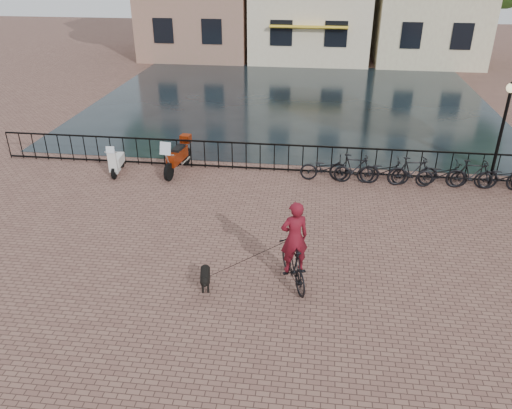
# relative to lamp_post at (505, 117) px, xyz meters

# --- Properties ---
(ground) EXTENTS (100.00, 100.00, 0.00)m
(ground) POSITION_rel_lamp_post_xyz_m (-7.20, -7.60, -2.38)
(ground) COLOR brown
(ground) RESTS_ON ground
(canal_water) EXTENTS (20.00, 20.00, 0.00)m
(canal_water) POSITION_rel_lamp_post_xyz_m (-7.20, 9.70, -2.38)
(canal_water) COLOR black
(canal_water) RESTS_ON ground
(railing) EXTENTS (20.00, 0.05, 1.02)m
(railing) POSITION_rel_lamp_post_xyz_m (-7.20, 0.40, -1.87)
(railing) COLOR black
(railing) RESTS_ON ground
(lamp_post) EXTENTS (0.30, 0.30, 3.45)m
(lamp_post) POSITION_rel_lamp_post_xyz_m (0.00, 0.00, 0.00)
(lamp_post) COLOR black
(lamp_post) RESTS_ON ground
(cyclist) EXTENTS (1.13, 1.88, 2.48)m
(cyclist) POSITION_rel_lamp_post_xyz_m (-6.12, -6.17, -1.44)
(cyclist) COLOR black
(cyclist) RESTS_ON ground
(dog) EXTENTS (0.43, 0.85, 0.55)m
(dog) POSITION_rel_lamp_post_xyz_m (-8.12, -6.65, -2.10)
(dog) COLOR black
(dog) RESTS_ON ground
(motorcycle) EXTENTS (0.76, 2.05, 1.43)m
(motorcycle) POSITION_rel_lamp_post_xyz_m (-10.56, -0.09, -1.66)
(motorcycle) COLOR maroon
(motorcycle) RESTS_ON ground
(scooter) EXTENTS (0.52, 1.35, 1.22)m
(scooter) POSITION_rel_lamp_post_xyz_m (-12.63, -0.46, -1.77)
(scooter) COLOR silver
(scooter) RESTS_ON ground
(parked_bike_0) EXTENTS (1.74, 0.66, 0.90)m
(parked_bike_0) POSITION_rel_lamp_post_xyz_m (-5.40, -0.20, -1.93)
(parked_bike_0) COLOR black
(parked_bike_0) RESTS_ON ground
(parked_bike_1) EXTENTS (1.70, 0.60, 1.00)m
(parked_bike_1) POSITION_rel_lamp_post_xyz_m (-4.45, -0.20, -1.88)
(parked_bike_1) COLOR black
(parked_bike_1) RESTS_ON ground
(parked_bike_2) EXTENTS (1.72, 0.61, 0.90)m
(parked_bike_2) POSITION_rel_lamp_post_xyz_m (-3.50, -0.20, -1.93)
(parked_bike_2) COLOR black
(parked_bike_2) RESTS_ON ground
(parked_bike_3) EXTENTS (1.72, 0.71, 1.00)m
(parked_bike_3) POSITION_rel_lamp_post_xyz_m (-2.55, -0.20, -1.88)
(parked_bike_3) COLOR black
(parked_bike_3) RESTS_ON ground
(parked_bike_4) EXTENTS (1.77, 0.79, 0.90)m
(parked_bike_4) POSITION_rel_lamp_post_xyz_m (-1.60, -0.20, -1.93)
(parked_bike_4) COLOR black
(parked_bike_4) RESTS_ON ground
(parked_bike_5) EXTENTS (1.68, 0.52, 1.00)m
(parked_bike_5) POSITION_rel_lamp_post_xyz_m (-0.65, -0.20, -1.88)
(parked_bike_5) COLOR black
(parked_bike_5) RESTS_ON ground
(parked_bike_6) EXTENTS (1.77, 0.76, 0.90)m
(parked_bike_6) POSITION_rel_lamp_post_xyz_m (0.30, -0.20, -1.93)
(parked_bike_6) COLOR black
(parked_bike_6) RESTS_ON ground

